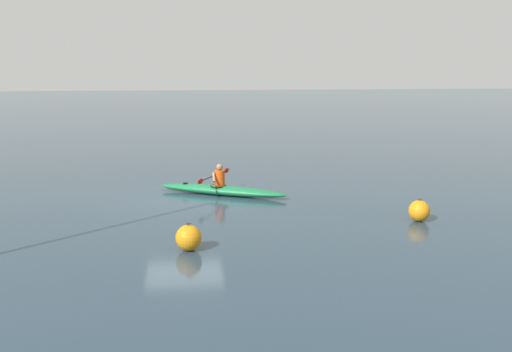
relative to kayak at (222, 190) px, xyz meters
name	(u,v)px	position (x,y,z in m)	size (l,w,h in m)	color
ground_plane	(183,200)	(1.30, 0.67, -0.16)	(160.00, 160.00, 0.00)	#283D4C
kayak	(222,190)	(0.00, 0.00, 0.00)	(4.34, 2.66, 0.32)	#19723F
kayaker	(219,176)	(0.09, -0.05, 0.47)	(1.19, 2.24, 0.73)	#E04C14
mooring_buoy_orange_mid	(419,211)	(-5.26, 4.06, 0.14)	(0.60, 0.60, 0.64)	orange
mooring_buoy_white_far	(189,238)	(1.17, 5.99, 0.15)	(0.62, 0.62, 0.66)	orange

